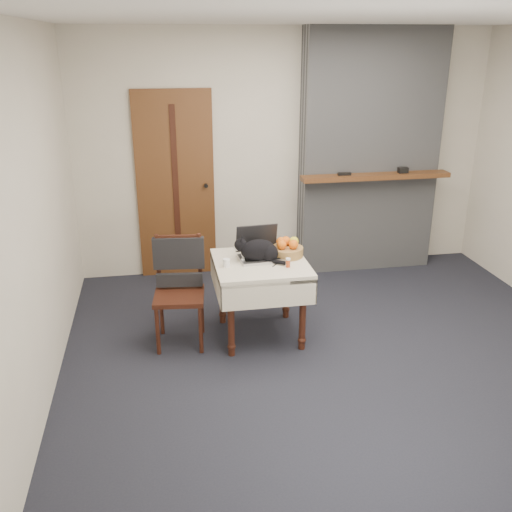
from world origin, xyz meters
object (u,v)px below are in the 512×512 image
at_px(laptop, 259,250).
at_px(cat, 259,251).
at_px(cream_jar, 226,263).
at_px(side_table, 261,274).
at_px(door, 176,186).
at_px(pill_bottle, 288,263).
at_px(fruit_basket, 287,249).
at_px(chair, 179,275).

xyz_separation_m(laptop, cat, (-0.02, -0.09, 0.03)).
bearing_deg(cream_jar, side_table, 11.85).
bearing_deg(door, pill_bottle, -64.68).
relative_size(door, pill_bottle, 25.14).
distance_m(fruit_basket, chair, 0.95).
distance_m(door, chair, 1.56).
height_order(door, fruit_basket, door).
bearing_deg(cat, fruit_basket, 31.97).
bearing_deg(cat, cream_jar, -150.15).
bearing_deg(chair, laptop, 8.79).
height_order(cream_jar, pill_bottle, pill_bottle).
distance_m(side_table, pill_bottle, 0.30).
bearing_deg(cat, chair, -170.39).
xyz_separation_m(cream_jar, chair, (-0.39, 0.14, -0.14)).
bearing_deg(cream_jar, chair, 160.39).
xyz_separation_m(laptop, fruit_basket, (0.24, -0.01, -0.00)).
relative_size(laptop, fruit_basket, 1.38).
bearing_deg(pill_bottle, side_table, 140.32).
bearing_deg(side_table, laptop, 86.83).
xyz_separation_m(door, cat, (0.62, -1.57, -0.21)).
height_order(cat, cream_jar, cat).
height_order(side_table, cat, cat).
relative_size(door, cream_jar, 29.66).
height_order(cream_jar, fruit_basket, fruit_basket).
distance_m(side_table, cream_jar, 0.34).
bearing_deg(side_table, chair, 173.71).
bearing_deg(laptop, chair, 178.13).
distance_m(door, pill_bottle, 1.95).
bearing_deg(cream_jar, fruit_basket, 16.20).
distance_m(side_table, cat, 0.21).
height_order(side_table, laptop, laptop).
relative_size(cat, fruit_basket, 1.51).
relative_size(fruit_basket, chair, 0.30).
xyz_separation_m(side_table, fruit_basket, (0.25, 0.10, 0.18)).
relative_size(laptop, pill_bottle, 4.84).
bearing_deg(side_table, pill_bottle, -39.68).
distance_m(cat, fruit_basket, 0.27).
xyz_separation_m(cream_jar, fruit_basket, (0.55, 0.16, 0.03)).
bearing_deg(laptop, pill_bottle, -58.70).
distance_m(laptop, chair, 0.72).
relative_size(laptop, cat, 0.91).
xyz_separation_m(cat, chair, (-0.68, 0.06, -0.20)).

